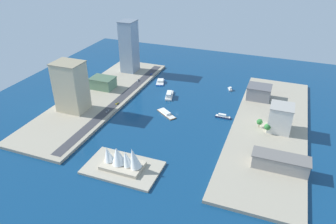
{
  "coord_description": "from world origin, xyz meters",
  "views": [
    {
      "loc": [
        -98.5,
        286.23,
        167.41
      ],
      "look_at": [
        6.72,
        10.43,
        4.54
      ],
      "focal_mm": 34.33,
      "sensor_mm": 36.0,
      "label": 1
    }
  ],
  "objects": [
    {
      "name": "quay_east",
      "position": [
        95.89,
        0.0,
        1.4
      ],
      "size": [
        70.0,
        240.0,
        2.8
      ],
      "primitive_type": "cube",
      "color": "#9E937F",
      "rests_on": "ground_plane"
    },
    {
      "name": "warehouse_low_gray",
      "position": [
        -77.43,
        -60.09,
        10.5
      ],
      "size": [
        26.44,
        22.54,
        15.34
      ],
      "color": "gray",
      "rests_on": "quay_west"
    },
    {
      "name": "taxi_yellow_cab",
      "position": [
        67.65,
        10.41,
        3.71
      ],
      "size": [
        2.02,
        4.59,
        1.55
      ],
      "color": "black",
      "rests_on": "road_strip"
    },
    {
      "name": "carpark_squat_concrete",
      "position": [
        -109.38,
        63.19,
        8.77
      ],
      "size": [
        45.13,
        15.56,
        11.89
      ],
      "color": "gray",
      "rests_on": "quay_west"
    },
    {
      "name": "catamaran_blue",
      "position": [
        46.62,
        -66.29,
        1.56
      ],
      "size": [
        14.38,
        20.52,
        4.18
      ],
      "color": "blue",
      "rests_on": "ground_plane"
    },
    {
      "name": "hatchback_blue",
      "position": [
        66.44,
        -82.6,
        3.74
      ],
      "size": [
        2.05,
        4.92,
        1.62
      ],
      "color": "black",
      "rests_on": "road_strip"
    },
    {
      "name": "office_block_beige",
      "position": [
        104.42,
        37.64,
        29.43
      ],
      "size": [
        30.09,
        24.58,
        53.2
      ],
      "color": "#C6B793",
      "rests_on": "quay_east"
    },
    {
      "name": "peninsula_point",
      "position": [
        9.79,
        105.75,
        1.0
      ],
      "size": [
        61.54,
        37.62,
        2.0
      ],
      "primitive_type": "cube",
      "color": "#A89E89",
      "rests_on": "ground_plane"
    },
    {
      "name": "sedan_silver",
      "position": [
        68.04,
        30.32,
        3.74
      ],
      "size": [
        1.99,
        5.05,
        1.59
      ],
      "color": "black",
      "rests_on": "road_strip"
    },
    {
      "name": "yacht_sleek_gray",
      "position": [
        -41.84,
        -77.28,
        1.38
      ],
      "size": [
        7.0,
        10.46,
        4.04
      ],
      "color": "#999EA3",
      "rests_on": "ground_plane"
    },
    {
      "name": "park_tree_cluster",
      "position": [
        -90.67,
        8.84,
        9.15
      ],
      "size": [
        14.08,
        13.91,
        9.77
      ],
      "color": "brown",
      "rests_on": "quay_west"
    },
    {
      "name": "van_white",
      "position": [
        73.16,
        -55.97,
        3.73
      ],
      "size": [
        1.89,
        4.82,
        1.6
      ],
      "color": "black",
      "rests_on": "road_strip"
    },
    {
      "name": "tower_tall_glass",
      "position": [
        99.04,
        -85.41,
        37.0
      ],
      "size": [
        19.75,
        23.27,
        68.34
      ],
      "color": "#8C9EB2",
      "rests_on": "quay_east"
    },
    {
      "name": "terminal_long_green",
      "position": [
        104.22,
        -21.9,
        9.54
      ],
      "size": [
        28.55,
        21.18,
        13.43
      ],
      "color": "slate",
      "rests_on": "quay_east"
    },
    {
      "name": "ferry_white_commuter",
      "position": [
        21.43,
        -32.33,
        2.54
      ],
      "size": [
        13.48,
        26.47,
        6.67
      ],
      "color": "silver",
      "rests_on": "ground_plane"
    },
    {
      "name": "hotel_broad_white",
      "position": [
        -104.25,
        2.8,
        15.96
      ],
      "size": [
        21.52,
        21.88,
        26.26
      ],
      "color": "silver",
      "rests_on": "quay_west"
    },
    {
      "name": "ground_plane",
      "position": [
        0.0,
        0.0,
        0.0
      ],
      "size": [
        440.0,
        440.0,
        0.0
      ],
      "primitive_type": "plane",
      "color": "navy"
    },
    {
      "name": "traffic_light_waterfront",
      "position": [
        63.68,
        -35.47,
        7.14
      ],
      "size": [
        0.36,
        0.36,
        6.5
      ],
      "color": "black",
      "rests_on": "quay_east"
    },
    {
      "name": "opera_landmark",
      "position": [
        9.7,
        105.75,
        9.9
      ],
      "size": [
        35.01,
        20.6,
        21.17
      ],
      "color": "#BCAD93",
      "rests_on": "peninsula_point"
    },
    {
      "name": "patrol_launch_navy",
      "position": [
        -48.38,
        -5.95,
        1.62
      ],
      "size": [
        17.29,
        3.9,
        4.26
      ],
      "color": "#1E284C",
      "rests_on": "ground_plane"
    },
    {
      "name": "barge_flat_brown",
      "position": [
        10.27,
        7.61,
        1.22
      ],
      "size": [
        25.9,
        21.64,
        3.17
      ],
      "color": "brown",
      "rests_on": "ground_plane"
    },
    {
      "name": "road_strip",
      "position": [
        69.95,
        0.0,
        2.87
      ],
      "size": [
        10.14,
        228.0,
        0.15
      ],
      "primitive_type": "cube",
      "color": "#38383D",
      "rests_on": "quay_east"
    },
    {
      "name": "quay_west",
      "position": [
        -95.89,
        0.0,
        1.4
      ],
      "size": [
        70.0,
        240.0,
        2.8
      ],
      "primitive_type": "cube",
      "color": "#9E937F",
      "rests_on": "ground_plane"
    }
  ]
}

